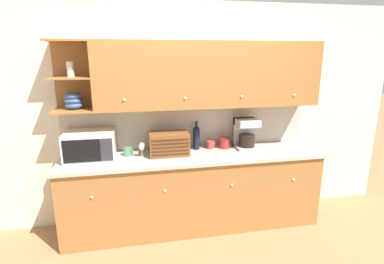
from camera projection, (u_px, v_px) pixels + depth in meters
ground_plane at (189, 212)px, 3.95m from camera, size 24.00×24.00×0.00m
wall_back at (188, 115)px, 3.65m from camera, size 5.35×0.06×2.60m
counter_unit at (193, 190)px, 3.55m from camera, size 2.97×0.63×0.91m
backsplash_panel at (189, 126)px, 3.65m from camera, size 2.95×0.01×0.53m
upper_cabinets at (206, 75)px, 3.35m from camera, size 2.95×0.39×0.73m
microwave at (90, 145)px, 3.25m from camera, size 0.53×0.40×0.30m
mug at (128, 152)px, 3.37m from camera, size 0.10×0.09×0.10m
wine_glass at (142, 147)px, 3.31m from camera, size 0.07×0.07×0.17m
bread_box at (169, 144)px, 3.38m from camera, size 0.44×0.26×0.26m
wine_bottle at (196, 137)px, 3.58m from camera, size 0.08×0.08×0.34m
mug_blue_second at (210, 144)px, 3.63m from camera, size 0.10×0.09×0.10m
storage_canister at (225, 143)px, 3.64m from camera, size 0.14×0.14×0.13m
coffee_maker at (246, 133)px, 3.63m from camera, size 0.26×0.26×0.36m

